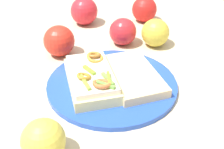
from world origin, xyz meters
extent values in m
plane|color=#C0B396|center=(0.00, 0.00, 0.00)|extent=(2.00, 2.00, 0.00)
cylinder|color=blue|center=(0.00, 0.00, 0.01)|extent=(0.28, 0.28, 0.01)
cube|color=beige|center=(0.04, -0.02, 0.02)|extent=(0.16, 0.19, 0.02)
cube|color=#F5E4CC|center=(0.04, -0.02, 0.04)|extent=(0.15, 0.18, 0.01)
torus|color=#C38430|center=(0.00, -0.05, 0.05)|extent=(0.05, 0.05, 0.02)
torus|color=#AA7B28|center=(0.06, -0.01, 0.05)|extent=(0.04, 0.04, 0.02)
torus|color=#A87232|center=(-0.01, -0.06, 0.05)|extent=(0.04, 0.04, 0.02)
torus|color=#BF6837|center=(0.05, 0.03, 0.05)|extent=(0.04, 0.04, 0.02)
cube|color=#7BAC2E|center=(0.04, 0.03, 0.05)|extent=(0.03, 0.04, 0.01)
cube|color=#76A747|center=(0.04, 0.03, 0.05)|extent=(0.02, 0.05, 0.01)
cube|color=#6EB048|center=(0.05, 0.03, 0.05)|extent=(0.02, 0.05, 0.01)
cube|color=#7DAD2E|center=(0.04, -0.02, 0.05)|extent=(0.01, 0.04, 0.01)
cube|color=#85B039|center=(0.07, 0.00, 0.05)|extent=(0.03, 0.06, 0.01)
cube|color=#DFC18A|center=(-0.04, 0.02, 0.02)|extent=(0.16, 0.20, 0.02)
sphere|color=gold|center=(-0.21, -0.06, 0.04)|extent=(0.09, 0.09, 0.07)
sphere|color=red|center=(-0.16, -0.12, 0.04)|extent=(0.09, 0.09, 0.07)
sphere|color=gold|center=(0.21, 0.07, 0.04)|extent=(0.09, 0.09, 0.07)
sphere|color=red|center=(-0.16, -0.29, 0.04)|extent=(0.11, 0.11, 0.08)
sphere|color=red|center=(-0.31, -0.18, 0.04)|extent=(0.09, 0.09, 0.08)
sphere|color=red|center=(0.00, -0.19, 0.04)|extent=(0.11, 0.11, 0.08)
camera|label=1|loc=(0.37, 0.39, 0.39)|focal=48.50mm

